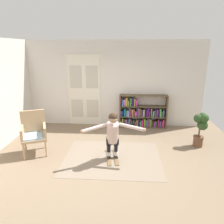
{
  "coord_description": "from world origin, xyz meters",
  "views": [
    {
      "loc": [
        0.38,
        -4.6,
        2.65
      ],
      "look_at": [
        0.04,
        0.63,
        1.05
      ],
      "focal_mm": 33.99,
      "sensor_mm": 36.0,
      "label": 1
    }
  ],
  "objects_px": {
    "potted_plant": "(201,126)",
    "skis_pair": "(112,156)",
    "wicker_chair": "(34,132)",
    "person_skier": "(113,132)",
    "bookshelf": "(141,114)"
  },
  "relations": [
    {
      "from": "wicker_chair",
      "to": "skis_pair",
      "type": "distance_m",
      "value": 2.11
    },
    {
      "from": "skis_pair",
      "to": "person_skier",
      "type": "bearing_deg",
      "value": -82.04
    },
    {
      "from": "skis_pair",
      "to": "person_skier",
      "type": "xyz_separation_m",
      "value": [
        0.02,
        -0.14,
        0.72
      ]
    },
    {
      "from": "wicker_chair",
      "to": "potted_plant",
      "type": "xyz_separation_m",
      "value": [
        4.42,
        0.69,
        0.0
      ]
    },
    {
      "from": "potted_plant",
      "to": "skis_pair",
      "type": "bearing_deg",
      "value": -160.69
    },
    {
      "from": "skis_pair",
      "to": "wicker_chair",
      "type": "bearing_deg",
      "value": 175.81
    },
    {
      "from": "person_skier",
      "to": "skis_pair",
      "type": "bearing_deg",
      "value": 97.96
    },
    {
      "from": "person_skier",
      "to": "potted_plant",
      "type": "bearing_deg",
      "value": 22.47
    },
    {
      "from": "potted_plant",
      "to": "skis_pair",
      "type": "relative_size",
      "value": 1.13
    },
    {
      "from": "bookshelf",
      "to": "skis_pair",
      "type": "distance_m",
      "value": 2.42
    },
    {
      "from": "potted_plant",
      "to": "skis_pair",
      "type": "xyz_separation_m",
      "value": [
        -2.39,
        -0.84,
        -0.56
      ]
    },
    {
      "from": "wicker_chair",
      "to": "potted_plant",
      "type": "bearing_deg",
      "value": 8.86
    },
    {
      "from": "wicker_chair",
      "to": "person_skier",
      "type": "xyz_separation_m",
      "value": [
        2.05,
        -0.29,
        0.16
      ]
    },
    {
      "from": "wicker_chair",
      "to": "skis_pair",
      "type": "bearing_deg",
      "value": -4.19
    },
    {
      "from": "wicker_chair",
      "to": "person_skier",
      "type": "bearing_deg",
      "value": -8.1
    }
  ]
}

